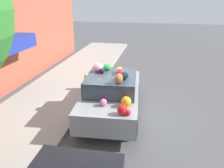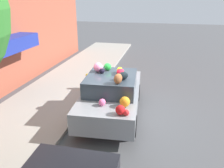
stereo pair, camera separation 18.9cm
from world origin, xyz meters
name	(u,v)px [view 1 (the left image)]	position (x,y,z in m)	size (l,w,h in m)	color
ground_plane	(112,113)	(0.00, 0.00, 0.00)	(60.00, 60.00, 0.00)	#4C4C4F
sidewalk_curb	(44,105)	(0.00, 2.70, 0.06)	(24.00, 3.20, 0.13)	#9E998E
fire_hydrant	(87,81)	(1.73, 1.50, 0.47)	(0.20, 0.20, 0.70)	gold
art_car	(112,94)	(-0.04, 0.00, 0.80)	(4.15, 2.13, 1.83)	gray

